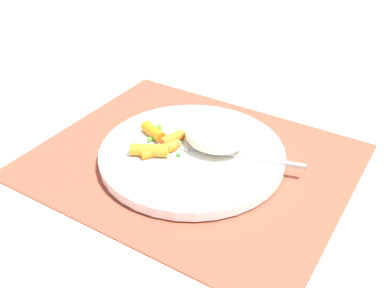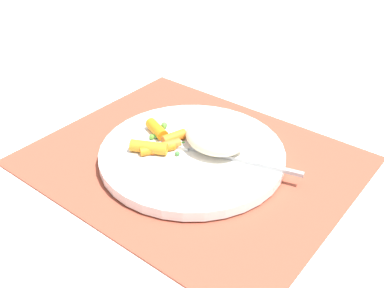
# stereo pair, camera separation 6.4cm
# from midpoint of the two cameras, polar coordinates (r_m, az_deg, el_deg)

# --- Properties ---
(ground_plane) EXTENTS (2.40, 2.40, 0.00)m
(ground_plane) POSITION_cam_midpoint_polar(r_m,az_deg,el_deg) (0.67, -2.72, -2.28)
(ground_plane) COLOR white
(placemat) EXTENTS (0.44, 0.37, 0.01)m
(placemat) POSITION_cam_midpoint_polar(r_m,az_deg,el_deg) (0.67, -2.72, -2.08)
(placemat) COLOR #9E4733
(placemat) RESTS_ON ground_plane
(plate) EXTENTS (0.27, 0.27, 0.01)m
(plate) POSITION_cam_midpoint_polar(r_m,az_deg,el_deg) (0.66, -2.75, -1.34)
(plate) COLOR white
(plate) RESTS_ON placemat
(rice_mound) EXTENTS (0.09, 0.08, 0.04)m
(rice_mound) POSITION_cam_midpoint_polar(r_m,az_deg,el_deg) (0.65, 0.13, 0.99)
(rice_mound) COLOR beige
(rice_mound) RESTS_ON plate
(carrot_portion) EXTENTS (0.08, 0.08, 0.02)m
(carrot_portion) POSITION_cam_midpoint_polar(r_m,az_deg,el_deg) (0.66, -7.01, -0.01)
(carrot_portion) COLOR orange
(carrot_portion) RESTS_ON plate
(pea_scatter) EXTENTS (0.07, 0.07, 0.01)m
(pea_scatter) POSITION_cam_midpoint_polar(r_m,az_deg,el_deg) (0.68, -6.67, 0.54)
(pea_scatter) COLOR #5AAE32
(pea_scatter) RESTS_ON plate
(fork) EXTENTS (0.21, 0.07, 0.01)m
(fork) POSITION_cam_midpoint_polar(r_m,az_deg,el_deg) (0.65, 0.15, -1.10)
(fork) COLOR silver
(fork) RESTS_ON plate
(wine_glass) EXTENTS (0.08, 0.08, 0.17)m
(wine_glass) POSITION_cam_midpoint_polar(r_m,az_deg,el_deg) (0.38, -19.55, -13.42)
(wine_glass) COLOR silver
(wine_glass) RESTS_ON ground_plane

